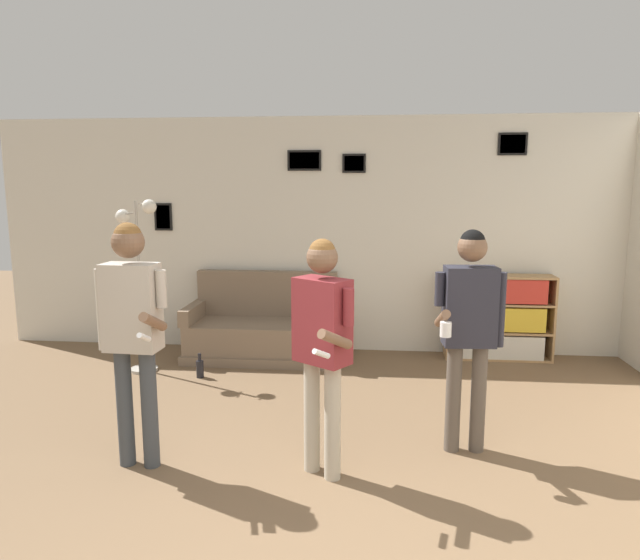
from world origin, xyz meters
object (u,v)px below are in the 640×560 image
at_px(bookshelf, 499,317).
at_px(person_player_foreground_center, 322,334).
at_px(floor_lamp, 138,261).
at_px(person_watcher_holding_cup, 469,319).
at_px(person_player_foreground_left, 132,320).
at_px(couch, 263,330).
at_px(bottle_on_floor, 200,368).

xyz_separation_m(bookshelf, person_player_foreground_center, (-1.72, -2.80, 0.50)).
bearing_deg(floor_lamp, bookshelf, 12.08).
bearing_deg(bookshelf, floor_lamp, -167.92).
bearing_deg(person_watcher_holding_cup, person_player_foreground_left, -168.90).
relative_size(couch, person_player_foreground_center, 1.06).
height_order(bookshelf, floor_lamp, floor_lamp).
bearing_deg(couch, person_watcher_holding_cup, -48.36).
height_order(person_player_foreground_left, person_player_foreground_center, person_player_foreground_left).
bearing_deg(couch, person_player_foreground_center, -70.70).
relative_size(person_player_foreground_left, bottle_on_floor, 6.71).
bearing_deg(person_player_foreground_center, bottle_on_floor, 127.68).
xyz_separation_m(couch, person_watcher_holding_cup, (1.92, -2.16, 0.69)).
height_order(bookshelf, person_player_foreground_left, person_player_foreground_left).
bearing_deg(person_player_foreground_center, couch, 109.30).
height_order(person_player_foreground_center, person_watcher_holding_cup, person_watcher_holding_cup).
relative_size(couch, floor_lamp, 0.95).
relative_size(person_watcher_holding_cup, bottle_on_floor, 6.46).
bearing_deg(person_player_foreground_center, person_watcher_holding_cup, 23.87).
bearing_deg(person_player_foreground_center, floor_lamp, 136.19).
bearing_deg(person_watcher_holding_cup, bottle_on_floor, 150.21).
relative_size(person_player_foreground_center, bottle_on_floor, 6.33).
bearing_deg(person_watcher_holding_cup, bookshelf, 73.14).
relative_size(person_player_foreground_center, person_watcher_holding_cup, 0.98).
bearing_deg(person_player_foreground_left, person_watcher_holding_cup, 11.10).
bearing_deg(bookshelf, person_watcher_holding_cup, -106.86).
bearing_deg(floor_lamp, person_watcher_holding_cup, -26.58).
bearing_deg(bottle_on_floor, bookshelf, 17.07).
bearing_deg(person_watcher_holding_cup, floor_lamp, 153.42).
height_order(floor_lamp, bottle_on_floor, floor_lamp).
height_order(floor_lamp, person_watcher_holding_cup, floor_lamp).
bearing_deg(bottle_on_floor, person_player_foreground_center, -52.32).
bearing_deg(couch, bookshelf, 4.15).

